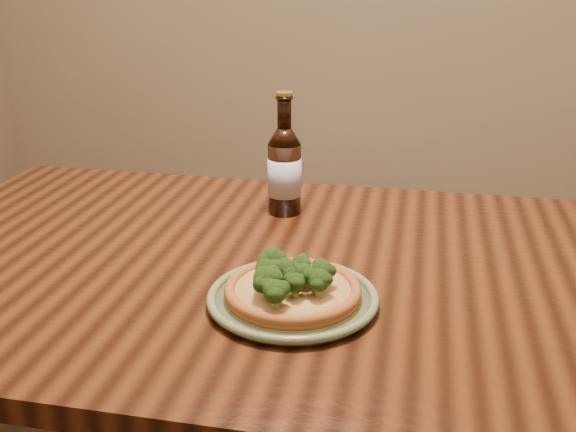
% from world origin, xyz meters
% --- Properties ---
extents(table, '(1.60, 0.90, 0.75)m').
position_xyz_m(table, '(0.00, 0.10, 0.66)').
color(table, '#401E0D').
rests_on(table, ground).
extents(plate, '(0.27, 0.27, 0.02)m').
position_xyz_m(plate, '(-0.00, -0.04, 0.76)').
color(plate, '#667550').
rests_on(plate, table).
extents(pizza, '(0.21, 0.21, 0.07)m').
position_xyz_m(pizza, '(-0.00, -0.04, 0.78)').
color(pizza, '#9A5222').
rests_on(pizza, plate).
extents(beer_bottle, '(0.07, 0.07, 0.26)m').
position_xyz_m(beer_bottle, '(-0.10, 0.35, 0.85)').
color(beer_bottle, black).
rests_on(beer_bottle, table).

